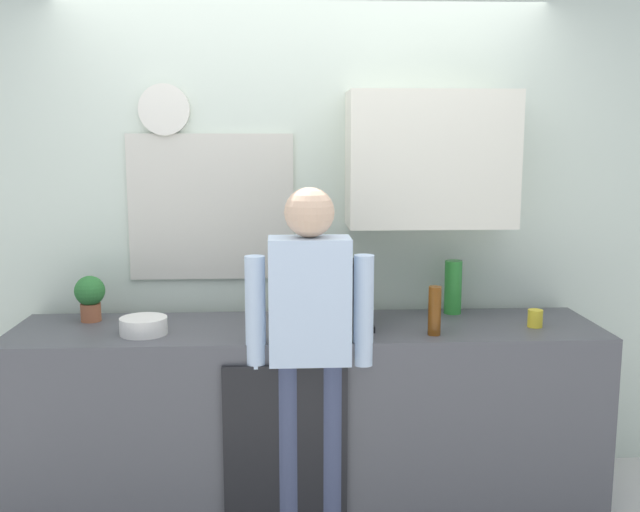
% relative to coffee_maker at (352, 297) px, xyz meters
% --- Properties ---
extents(kitchen_counter, '(2.85, 0.64, 0.90)m').
position_rel_coffee_maker_xyz_m(kitchen_counter, '(-0.21, 0.02, -0.60)').
color(kitchen_counter, '#4C4C51').
rests_on(kitchen_counter, ground_plane).
extents(dishwasher_panel, '(0.56, 0.02, 0.81)m').
position_rel_coffee_maker_xyz_m(dishwasher_panel, '(-0.33, -0.31, -0.64)').
color(dishwasher_panel, black).
rests_on(dishwasher_panel, ground_plane).
extents(back_wall_assembly, '(4.45, 0.42, 2.60)m').
position_rel_coffee_maker_xyz_m(back_wall_assembly, '(-0.14, 0.42, 0.31)').
color(back_wall_assembly, silver).
rests_on(back_wall_assembly, ground_plane).
extents(coffee_maker, '(0.20, 0.20, 0.33)m').
position_rel_coffee_maker_xyz_m(coffee_maker, '(0.00, 0.00, 0.00)').
color(coffee_maker, black).
rests_on(coffee_maker, kitchen_counter).
extents(bottle_amber_beer, '(0.06, 0.06, 0.23)m').
position_rel_coffee_maker_xyz_m(bottle_amber_beer, '(0.37, -0.17, -0.03)').
color(bottle_amber_beer, brown).
rests_on(bottle_amber_beer, kitchen_counter).
extents(bottle_olive_oil, '(0.06, 0.06, 0.25)m').
position_rel_coffee_maker_xyz_m(bottle_olive_oil, '(-0.19, 0.08, -0.02)').
color(bottle_olive_oil, olive).
rests_on(bottle_olive_oil, kitchen_counter).
extents(bottle_green_wine, '(0.07, 0.07, 0.30)m').
position_rel_coffee_maker_xyz_m(bottle_green_wine, '(0.08, 0.15, 0.00)').
color(bottle_green_wine, '#195923').
rests_on(bottle_green_wine, kitchen_counter).
extents(bottle_clear_soda, '(0.09, 0.09, 0.28)m').
position_rel_coffee_maker_xyz_m(bottle_clear_soda, '(0.55, 0.25, -0.01)').
color(bottle_clear_soda, '#2D8C33').
rests_on(bottle_clear_soda, kitchen_counter).
extents(cup_yellow_cup, '(0.07, 0.07, 0.08)m').
position_rel_coffee_maker_xyz_m(cup_yellow_cup, '(0.89, -0.05, -0.10)').
color(cup_yellow_cup, yellow).
rests_on(cup_yellow_cup, kitchen_counter).
extents(mixing_bowl, '(0.22, 0.22, 0.08)m').
position_rel_coffee_maker_xyz_m(mixing_bowl, '(-0.98, -0.08, -0.11)').
color(mixing_bowl, white).
rests_on(mixing_bowl, kitchen_counter).
extents(potted_plant, '(0.15, 0.15, 0.23)m').
position_rel_coffee_maker_xyz_m(potted_plant, '(-1.29, 0.18, -0.01)').
color(potted_plant, '#9E5638').
rests_on(potted_plant, kitchen_counter).
extents(person_at_sink, '(0.57, 0.22, 1.60)m').
position_rel_coffee_maker_xyz_m(person_at_sink, '(-0.21, -0.28, -0.10)').
color(person_at_sink, '#3F4766').
rests_on(person_at_sink, ground_plane).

